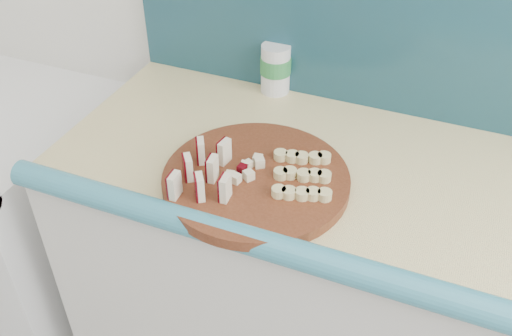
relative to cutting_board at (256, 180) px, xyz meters
name	(u,v)px	position (x,y,z in m)	size (l,w,h in m)	color
porcelain_fixture	(12,206)	(-0.96, 0.13, -0.52)	(0.70, 0.72, 0.84)	white
cutting_board	(256,180)	(0.00, 0.00, 0.00)	(0.41, 0.41, 0.03)	#48200F
apple_wedges	(203,171)	(-0.10, -0.06, 0.04)	(0.13, 0.18, 0.06)	beige
apple_chunks	(244,171)	(-0.02, -0.01, 0.02)	(0.06, 0.07, 0.02)	beige
banana_slices	(302,174)	(0.10, 0.03, 0.02)	(0.16, 0.18, 0.02)	#CDBC7D
canister	(276,68)	(-0.11, 0.39, 0.06)	(0.08, 0.08, 0.14)	silver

